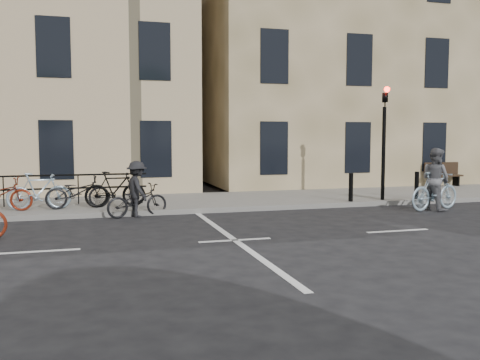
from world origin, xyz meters
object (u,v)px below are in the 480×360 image
object	(u,v)px
cyclist_grey	(435,185)
cyclist_dark	(137,195)
bench	(443,173)
traffic_light	(384,129)

from	to	relation	value
cyclist_grey	cyclist_dark	distance (m)	8.80
cyclist_grey	cyclist_dark	xyz separation A→B (m)	(-8.72, 1.17, -0.15)
bench	cyclist_grey	bearing A→B (deg)	-128.66
cyclist_grey	bench	bearing A→B (deg)	-52.05
traffic_light	cyclist_dark	xyz separation A→B (m)	(-7.92, -0.44, -1.84)
bench	cyclist_grey	distance (m)	6.40
cyclist_dark	bench	bearing A→B (deg)	-90.77
bench	cyclist_grey	world-z (taller)	cyclist_grey
traffic_light	cyclist_grey	size ratio (longest dim) A/B	1.94
traffic_light	cyclist_grey	bearing A→B (deg)	-63.55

